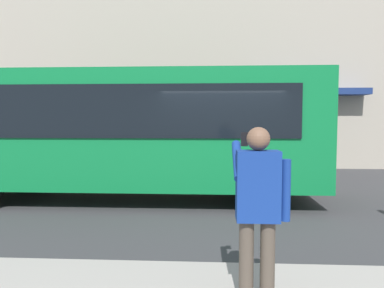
# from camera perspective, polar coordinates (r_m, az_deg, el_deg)

# --- Properties ---
(ground_plane) EXTENTS (60.00, 60.00, 0.00)m
(ground_plane) POSITION_cam_1_polar(r_m,az_deg,el_deg) (8.03, 4.75, -9.96)
(ground_plane) COLOR #38383A
(building_facade_far) EXTENTS (28.00, 1.55, 12.00)m
(building_facade_far) POSITION_cam_1_polar(r_m,az_deg,el_deg) (15.15, 4.19, 19.41)
(building_facade_far) COLOR #A89E8E
(building_facade_far) RESTS_ON ground_plane
(red_bus) EXTENTS (9.05, 2.54, 3.08)m
(red_bus) POSITION_cam_1_polar(r_m,az_deg,el_deg) (8.63, -10.46, 2.24)
(red_bus) COLOR #0F7238
(red_bus) RESTS_ON ground_plane
(pedestrian_photographer) EXTENTS (0.53, 0.52, 1.70)m
(pedestrian_photographer) POSITION_cam_1_polar(r_m,az_deg,el_deg) (3.43, 10.57, -9.21)
(pedestrian_photographer) COLOR #4C4238
(pedestrian_photographer) RESTS_ON sidewalk_curb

